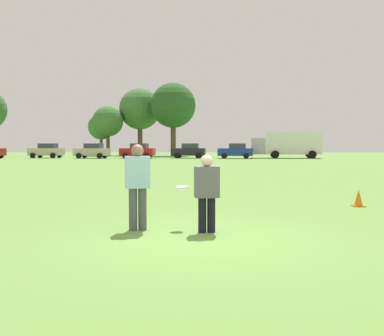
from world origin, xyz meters
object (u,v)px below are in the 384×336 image
(parked_car_center, at_px, (92,151))
(parked_car_mid_right, at_px, (138,151))
(player_thrower, at_px, (138,182))
(parked_car_far_right, at_px, (236,151))
(parked_car_near_right, at_px, (189,151))
(box_truck, at_px, (287,144))
(parked_car_mid_left, at_px, (47,151))
(traffic_cone, at_px, (358,198))
(player_defender, at_px, (207,189))
(frisbee, at_px, (182,187))

(parked_car_center, xyz_separation_m, parked_car_mid_right, (5.51, 0.73, 0.00))
(player_thrower, distance_m, parked_car_far_right, 45.51)
(parked_car_near_right, height_order, box_truck, box_truck)
(parked_car_mid_left, height_order, parked_car_mid_right, same)
(parked_car_mid_left, distance_m, parked_car_near_right, 17.92)
(traffic_cone, bearing_deg, box_truck, 83.11)
(parked_car_center, relative_size, box_truck, 0.50)
(traffic_cone, xyz_separation_m, parked_car_near_right, (-6.99, 42.84, 0.69))
(parked_car_far_right, bearing_deg, parked_car_center, -179.84)
(parked_car_mid_right, xyz_separation_m, box_truck, (18.52, 1.13, 0.83))
(parked_car_mid_right, bearing_deg, player_defender, -78.91)
(frisbee, xyz_separation_m, parked_car_center, (-14.04, 45.02, 0.06))
(player_thrower, relative_size, traffic_cone, 3.66)
(frisbee, relative_size, traffic_cone, 0.57)
(traffic_cone, distance_m, box_truck, 43.72)
(player_defender, bearing_deg, parked_car_mid_right, 101.09)
(player_defender, bearing_deg, player_thrower, 173.32)
(parked_car_mid_left, relative_size, box_truck, 0.50)
(player_thrower, distance_m, parked_car_mid_left, 50.30)
(parked_car_mid_left, height_order, box_truck, box_truck)
(traffic_cone, height_order, parked_car_near_right, parked_car_near_right)
(traffic_cone, distance_m, parked_car_far_right, 41.59)
(parked_car_center, height_order, parked_car_mid_right, same)
(player_defender, bearing_deg, parked_car_center, 107.78)
(player_thrower, height_order, box_truck, box_truck)
(parked_car_center, height_order, parked_car_near_right, same)
(player_defender, relative_size, parked_car_center, 0.36)
(player_defender, height_order, traffic_cone, player_defender)
(player_defender, distance_m, traffic_cone, 5.78)
(frisbee, height_order, parked_car_far_right, parked_car_far_right)
(parked_car_mid_left, distance_m, parked_car_far_right, 23.69)
(frisbee, distance_m, parked_car_mid_right, 46.54)
(player_thrower, bearing_deg, parked_car_mid_right, 99.43)
(player_defender, height_order, parked_car_mid_left, parked_car_mid_left)
(player_defender, relative_size, frisbee, 5.70)
(parked_car_mid_left, xyz_separation_m, parked_car_near_right, (17.92, 0.11, 0.00))
(player_defender, bearing_deg, traffic_cone, 42.66)
(frisbee, xyz_separation_m, parked_car_mid_right, (-8.53, 45.75, 0.06))
(traffic_cone, relative_size, parked_car_mid_left, 0.11)
(frisbee, distance_m, parked_car_far_right, 45.20)
(parked_car_mid_right, bearing_deg, frisbee, -79.44)
(player_defender, distance_m, parked_car_far_right, 45.56)
(traffic_cone, height_order, box_truck, box_truck)
(parked_car_mid_left, bearing_deg, frisbee, -66.43)
(parked_car_mid_right, height_order, box_truck, box_truck)
(player_defender, distance_m, parked_car_near_right, 46.81)
(parked_car_near_right, bearing_deg, parked_car_center, -173.61)
(traffic_cone, relative_size, parked_car_center, 0.11)
(frisbee, height_order, box_truck, box_truck)
(frisbee, relative_size, box_truck, 0.03)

